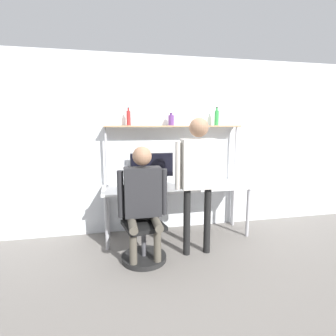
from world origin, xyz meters
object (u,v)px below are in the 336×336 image
object	(u,v)px
monitor	(152,167)
bottle_green	(217,118)
bottle_red	(129,118)
cell_phone	(154,189)
bottle_purple	(171,120)
person_seated	(143,195)
office_chair	(143,237)
laptop	(139,185)
person_standing	(198,168)

from	to	relation	value
monitor	bottle_green	bearing A→B (deg)	1.23
bottle_green	bottle_red	bearing A→B (deg)	180.00
cell_phone	bottle_purple	xyz separation A→B (m)	(0.31, 0.32, 0.97)
bottle_red	bottle_purple	bearing A→B (deg)	0.00
bottle_red	bottle_green	xyz separation A→B (m)	(1.36, -0.00, 0.01)
monitor	bottle_red	size ratio (longest dim) A/B	2.56
person_seated	bottle_red	xyz separation A→B (m)	(-0.10, 0.84, 0.93)
cell_phone	bottle_red	size ratio (longest dim) A/B	0.59
monitor	office_chair	world-z (taller)	monitor
cell_phone	bottle_purple	world-z (taller)	bottle_purple
laptop	person_standing	distance (m)	0.93
person_standing	bottle_green	size ratio (longest dim) A/B	6.26
office_chair	bottle_green	world-z (taller)	bottle_green
laptop	cell_phone	bearing A→B (deg)	-9.99
person_standing	bottle_green	xyz separation A→B (m)	(0.56, 0.80, 0.65)
person_seated	bottle_purple	world-z (taller)	bottle_purple
person_seated	person_standing	distance (m)	0.76
person_standing	bottle_red	distance (m)	1.30
person_standing	cell_phone	bearing A→B (deg)	134.51
cell_phone	person_seated	world-z (taller)	person_seated
laptop	cell_phone	size ratio (longest dim) A/B	2.06
cell_phone	bottle_red	bearing A→B (deg)	135.22
monitor	laptop	distance (m)	0.41
laptop	bottle_purple	size ratio (longest dim) A/B	1.64
office_chair	bottle_red	size ratio (longest dim) A/B	3.65
monitor	bottle_purple	bearing A→B (deg)	4.17
person_seated	bottle_green	distance (m)	1.78
office_chair	person_seated	xyz separation A→B (m)	(0.01, -0.04, 0.56)
laptop	office_chair	world-z (taller)	laptop
office_chair	bottle_green	bearing A→B (deg)	32.19
bottle_red	cell_phone	bearing A→B (deg)	-44.78
person_standing	bottle_green	distance (m)	1.17
cell_phone	person_standing	xyz separation A→B (m)	(0.48, -0.49, 0.36)
office_chair	bottle_purple	bearing A→B (deg)	55.74
bottle_red	bottle_purple	size ratio (longest dim) A/B	1.36
cell_phone	person_seated	bearing A→B (deg)	-112.94
person_standing	bottle_green	bearing A→B (deg)	55.30
laptop	person_seated	size ratio (longest dim) A/B	0.22
office_chair	person_seated	world-z (taller)	person_seated
office_chair	bottle_purple	world-z (taller)	bottle_purple
office_chair	person_seated	size ratio (longest dim) A/B	0.65
laptop	person_standing	bearing A→B (deg)	-36.98
monitor	office_chair	distance (m)	1.11
cell_phone	person_standing	distance (m)	0.77
bottle_green	person_seated	bearing A→B (deg)	-146.27
person_seated	bottle_red	world-z (taller)	bottle_red
monitor	person_seated	world-z (taller)	person_seated
monitor	cell_phone	bearing A→B (deg)	-92.29
person_seated	bottle_purple	distance (m)	1.34
person_seated	cell_phone	bearing A→B (deg)	67.06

